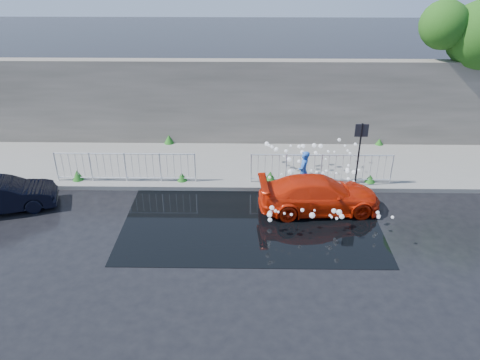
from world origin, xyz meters
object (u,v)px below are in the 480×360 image
Objects in this scene: sign_post at (360,145)px; person at (303,171)px; red_car at (319,194)px; dark_car at (2,195)px.

person is (-1.87, -0.10, -0.97)m from sign_post.
sign_post is 2.11m from person.
sign_post is 2.36m from red_car.
dark_car is at bearing -172.22° from sign_post.
dark_car is 10.05m from person.
dark_car is at bearing 86.59° from red_car.
person is at bearing 11.96° from red_car.
sign_post is 11.97m from dark_car.
sign_post reaches higher than dark_car.
red_car is at bearing 29.87° from person.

